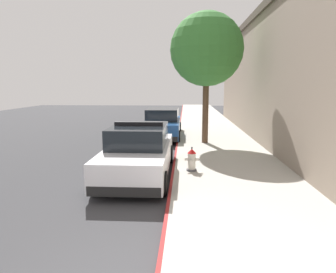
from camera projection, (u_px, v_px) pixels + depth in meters
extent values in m
cube|color=#353538|center=(89.00, 148.00, 14.25)|extent=(32.72, 60.00, 0.20)
cube|color=#ADA89E|center=(219.00, 146.00, 13.89)|extent=(3.72, 60.00, 0.13)
cube|color=maroon|center=(177.00, 146.00, 13.99)|extent=(0.08, 60.00, 0.13)
cube|color=gray|center=(332.00, 81.00, 14.13)|extent=(6.64, 25.86, 6.01)
cube|color=black|center=(333.00, 62.00, 7.14)|extent=(0.06, 1.30, 1.10)
cube|color=black|center=(259.00, 74.00, 14.27)|extent=(0.06, 1.30, 1.10)
cube|color=black|center=(235.00, 78.00, 21.40)|extent=(0.06, 1.30, 1.10)
cube|color=white|center=(139.00, 158.00, 9.49)|extent=(1.84, 4.80, 0.76)
cube|color=black|center=(139.00, 135.00, 9.53)|extent=(1.64, 2.50, 0.60)
cube|color=black|center=(124.00, 191.00, 7.23)|extent=(1.76, 0.16, 0.24)
cube|color=black|center=(148.00, 150.00, 11.84)|extent=(1.76, 0.16, 0.24)
cylinder|color=black|center=(123.00, 153.00, 11.26)|extent=(0.22, 0.64, 0.64)
cylinder|color=black|center=(169.00, 154.00, 11.16)|extent=(0.22, 0.64, 0.64)
cylinder|color=black|center=(96.00, 182.00, 7.91)|extent=(0.22, 0.64, 0.64)
cylinder|color=black|center=(163.00, 183.00, 7.81)|extent=(0.22, 0.64, 0.64)
cube|color=black|center=(139.00, 124.00, 9.42)|extent=(1.48, 0.20, 0.12)
cube|color=red|center=(128.00, 124.00, 9.44)|extent=(0.44, 0.18, 0.11)
cube|color=#1E33E0|center=(150.00, 124.00, 9.40)|extent=(0.44, 0.18, 0.11)
cube|color=navy|center=(163.00, 127.00, 16.58)|extent=(1.84, 4.80, 0.76)
cube|color=black|center=(163.00, 114.00, 16.62)|extent=(1.64, 2.50, 0.60)
cube|color=black|center=(159.00, 139.00, 14.32)|extent=(1.76, 0.16, 0.24)
cube|color=black|center=(165.00, 126.00, 18.93)|extent=(1.76, 0.16, 0.24)
cylinder|color=black|center=(150.00, 127.00, 18.34)|extent=(0.22, 0.64, 0.64)
cylinder|color=black|center=(179.00, 128.00, 18.25)|extent=(0.22, 0.64, 0.64)
cylinder|color=black|center=(142.00, 137.00, 15.00)|extent=(0.22, 0.64, 0.64)
cylinder|color=black|center=(178.00, 137.00, 14.90)|extent=(0.22, 0.64, 0.64)
cylinder|color=#4C4C51|center=(192.00, 170.00, 9.66)|extent=(0.32, 0.32, 0.06)
cylinder|color=silver|center=(192.00, 161.00, 9.62)|extent=(0.24, 0.24, 0.50)
cone|color=red|center=(192.00, 151.00, 9.56)|extent=(0.28, 0.28, 0.14)
cylinder|color=#4C4C51|center=(192.00, 148.00, 9.55)|extent=(0.05, 0.05, 0.06)
cylinder|color=silver|center=(186.00, 159.00, 9.62)|extent=(0.10, 0.10, 0.10)
cylinder|color=silver|center=(197.00, 159.00, 9.60)|extent=(0.10, 0.10, 0.10)
cylinder|color=silver|center=(192.00, 162.00, 9.44)|extent=(0.13, 0.12, 0.13)
cylinder|color=brown|center=(205.00, 110.00, 14.22)|extent=(0.28, 0.28, 3.10)
sphere|color=#387A33|center=(207.00, 49.00, 13.78)|extent=(3.29, 3.29, 3.29)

